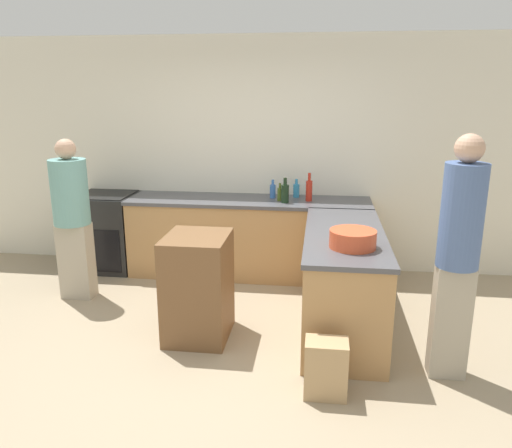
% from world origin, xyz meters
% --- Properties ---
extents(ground_plane, '(14.00, 14.00, 0.00)m').
position_xyz_m(ground_plane, '(0.00, 0.00, 0.00)').
color(ground_plane, tan).
extents(wall_back, '(8.00, 0.06, 2.70)m').
position_xyz_m(wall_back, '(0.00, 2.19, 1.35)').
color(wall_back, silver).
rests_on(wall_back, ground_plane).
extents(counter_back, '(2.75, 0.69, 0.90)m').
position_xyz_m(counter_back, '(0.00, 1.83, 0.45)').
color(counter_back, tan).
rests_on(counter_back, ground_plane).
extents(counter_peninsula, '(0.69, 1.80, 0.90)m').
position_xyz_m(counter_peninsula, '(1.03, 0.62, 0.45)').
color(counter_peninsula, tan).
rests_on(counter_peninsula, ground_plane).
extents(range_oven, '(0.67, 0.66, 0.91)m').
position_xyz_m(range_oven, '(-1.71, 1.84, 0.45)').
color(range_oven, black).
rests_on(range_oven, ground_plane).
extents(island_table, '(0.53, 0.61, 0.92)m').
position_xyz_m(island_table, '(-0.22, 0.27, 0.46)').
color(island_table, brown).
rests_on(island_table, ground_plane).
extents(mixing_bowl, '(0.37, 0.37, 0.14)m').
position_xyz_m(mixing_bowl, '(1.07, 0.18, 0.97)').
color(mixing_bowl, '#DB512D').
rests_on(mixing_bowl, counter_peninsula).
extents(hot_sauce_bottle, '(0.07, 0.07, 0.31)m').
position_xyz_m(hot_sauce_bottle, '(0.68, 1.84, 1.02)').
color(hot_sauce_bottle, red).
rests_on(hot_sauce_bottle, counter_back).
extents(wine_bottle_dark, '(0.08, 0.08, 0.28)m').
position_xyz_m(wine_bottle_dark, '(0.42, 1.71, 1.01)').
color(wine_bottle_dark, black).
rests_on(wine_bottle_dark, counter_back).
extents(dish_soap_bottle, '(0.07, 0.07, 0.21)m').
position_xyz_m(dish_soap_bottle, '(0.53, 2.01, 0.98)').
color(dish_soap_bottle, '#338CBF').
rests_on(dish_soap_bottle, counter_back).
extents(olive_oil_bottle, '(0.06, 0.06, 0.20)m').
position_xyz_m(olive_oil_bottle, '(0.36, 1.80, 0.98)').
color(olive_oil_bottle, '#475B1E').
rests_on(olive_oil_bottle, counter_back).
extents(water_bottle_blue, '(0.07, 0.07, 0.21)m').
position_xyz_m(water_bottle_blue, '(0.26, 1.94, 0.98)').
color(water_bottle_blue, '#386BB7').
rests_on(water_bottle_blue, counter_back).
extents(person_by_range, '(0.36, 0.36, 1.64)m').
position_xyz_m(person_by_range, '(-1.67, 0.95, 0.88)').
color(person_by_range, '#ADA38E').
rests_on(person_by_range, ground_plane).
extents(person_at_peninsula, '(0.30, 0.30, 1.82)m').
position_xyz_m(person_at_peninsula, '(1.79, -0.09, 1.01)').
color(person_at_peninsula, '#ADA38E').
rests_on(person_at_peninsula, ground_plane).
extents(paper_bag, '(0.30, 0.21, 0.42)m').
position_xyz_m(paper_bag, '(0.88, -0.48, 0.21)').
color(paper_bag, tan).
rests_on(paper_bag, ground_plane).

